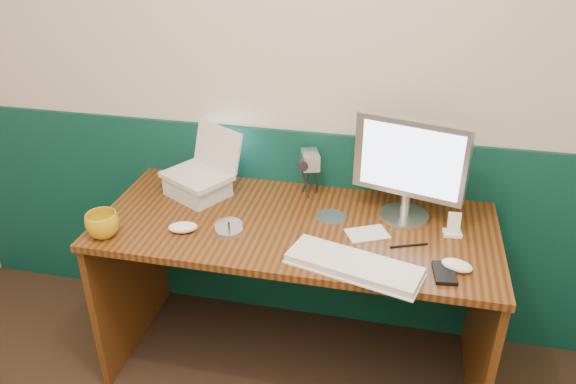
% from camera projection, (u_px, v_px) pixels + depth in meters
% --- Properties ---
extents(back_wall, '(3.50, 0.04, 2.50)m').
position_uv_depth(back_wall, '(296.00, 75.00, 2.36)').
color(back_wall, beige).
rests_on(back_wall, ground).
extents(wainscot, '(3.48, 0.02, 1.00)m').
position_uv_depth(wainscot, '(295.00, 228.00, 2.71)').
color(wainscot, '#072F2A').
rests_on(wainscot, ground).
extents(desk, '(1.60, 0.70, 0.75)m').
position_uv_depth(desk, '(295.00, 297.00, 2.44)').
color(desk, '#3C1E0A').
rests_on(desk, ground).
extents(laptop_riser, '(0.30, 0.29, 0.08)m').
position_uv_depth(laptop_riser, '(198.00, 187.00, 2.46)').
color(laptop_riser, silver).
rests_on(laptop_riser, desk).
extents(laptop, '(0.34, 0.32, 0.23)m').
position_uv_depth(laptop, '(195.00, 154.00, 2.38)').
color(laptop, silver).
rests_on(laptop, laptop_riser).
extents(monitor, '(0.46, 0.24, 0.44)m').
position_uv_depth(monitor, '(409.00, 169.00, 2.20)').
color(monitor, silver).
rests_on(monitor, desk).
extents(keyboard, '(0.50, 0.28, 0.03)m').
position_uv_depth(keyboard, '(354.00, 266.00, 1.98)').
color(keyboard, white).
rests_on(keyboard, desk).
extents(mouse_right, '(0.13, 0.10, 0.04)m').
position_uv_depth(mouse_right, '(457.00, 265.00, 1.97)').
color(mouse_right, white).
rests_on(mouse_right, desk).
extents(mouse_left, '(0.13, 0.10, 0.04)m').
position_uv_depth(mouse_left, '(183.00, 227.00, 2.20)').
color(mouse_left, white).
rests_on(mouse_left, desk).
extents(mug, '(0.15, 0.15, 0.10)m').
position_uv_depth(mug, '(103.00, 225.00, 2.16)').
color(mug, '#C59812').
rests_on(mug, desk).
extents(camcorder, '(0.12, 0.14, 0.19)m').
position_uv_depth(camcorder, '(310.00, 175.00, 2.44)').
color(camcorder, silver).
rests_on(camcorder, desk).
extents(cd_spindle, '(0.11, 0.11, 0.02)m').
position_uv_depth(cd_spindle, '(229.00, 231.00, 2.19)').
color(cd_spindle, silver).
rests_on(cd_spindle, desk).
extents(cd_loose_a, '(0.11, 0.11, 0.00)m').
position_uv_depth(cd_loose_a, '(228.00, 224.00, 2.26)').
color(cd_loose_a, silver).
rests_on(cd_loose_a, desk).
extents(cd_loose_b, '(0.13, 0.13, 0.00)m').
position_uv_depth(cd_loose_b, '(331.00, 216.00, 2.31)').
color(cd_loose_b, '#ACB2BC').
rests_on(cd_loose_b, desk).
extents(pen, '(0.14, 0.06, 0.01)m').
position_uv_depth(pen, '(409.00, 245.00, 2.11)').
color(pen, black).
rests_on(pen, desk).
extents(papers, '(0.19, 0.17, 0.00)m').
position_uv_depth(papers, '(367.00, 234.00, 2.19)').
color(papers, silver).
rests_on(papers, desk).
extents(dock, '(0.08, 0.06, 0.01)m').
position_uv_depth(dock, '(452.00, 233.00, 2.18)').
color(dock, white).
rests_on(dock, desk).
extents(music_player, '(0.05, 0.03, 0.08)m').
position_uv_depth(music_player, '(454.00, 223.00, 2.16)').
color(music_player, white).
rests_on(music_player, dock).
extents(pda, '(0.09, 0.14, 0.01)m').
position_uv_depth(pda, '(445.00, 273.00, 1.95)').
color(pda, black).
rests_on(pda, desk).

